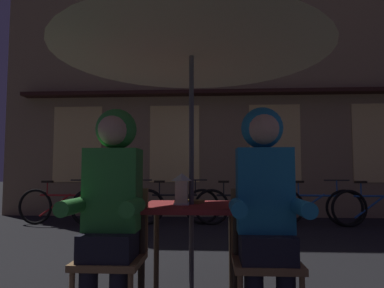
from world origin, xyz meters
TOP-DOWN VIEW (x-y plane):
  - cafe_table at (0.00, 0.00)m, footprint 0.72×0.72m
  - patio_umbrella at (0.00, 0.00)m, footprint 2.10×2.10m
  - lantern at (-0.07, -0.03)m, footprint 0.11×0.11m
  - chair_left at (-0.48, -0.37)m, footprint 0.40×0.40m
  - chair_right at (0.48, -0.37)m, footprint 0.40×0.40m
  - person_left_hooded at (-0.48, -0.43)m, footprint 0.45×0.56m
  - person_right_hooded at (0.48, -0.43)m, footprint 0.45×0.56m
  - shopfront_building at (0.42, 5.40)m, footprint 10.00×0.93m
  - bicycle_nearest at (-2.64, 3.77)m, footprint 1.68×0.12m
  - bicycle_second at (-1.57, 3.76)m, footprint 1.64×0.46m
  - bicycle_third at (-0.56, 3.96)m, footprint 1.68×0.19m
  - bicycle_fourth at (0.64, 3.94)m, footprint 1.68×0.08m
  - bicycle_fifth at (2.01, 3.96)m, footprint 1.68×0.23m
  - bicycle_furthest at (3.09, 3.89)m, footprint 1.68×0.21m
  - book at (-0.02, 0.11)m, footprint 0.23×0.19m

SIDE VIEW (x-z plane):
  - bicycle_nearest at x=-2.64m, z-range -0.07..0.77m
  - bicycle_second at x=-1.57m, z-range -0.07..0.77m
  - bicycle_third at x=-0.56m, z-range -0.07..0.77m
  - bicycle_fourth at x=0.64m, z-range -0.07..0.77m
  - bicycle_fifth at x=2.01m, z-range -0.07..0.77m
  - bicycle_furthest at x=3.09m, z-range -0.07..0.77m
  - chair_left at x=-0.48m, z-range 0.05..0.92m
  - chair_right at x=0.48m, z-range 0.05..0.92m
  - cafe_table at x=0.00m, z-range 0.27..1.01m
  - book at x=-0.02m, z-range 0.74..0.76m
  - person_left_hooded at x=-0.48m, z-range 0.15..1.55m
  - person_right_hooded at x=0.48m, z-range 0.15..1.55m
  - lantern at x=-0.07m, z-range 0.75..0.98m
  - patio_umbrella at x=0.00m, z-range 0.90..3.21m
  - shopfront_building at x=0.42m, z-range -0.01..6.19m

